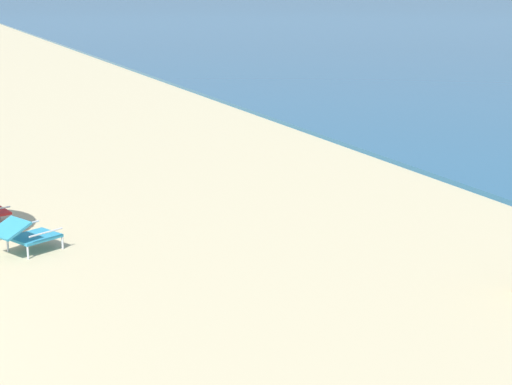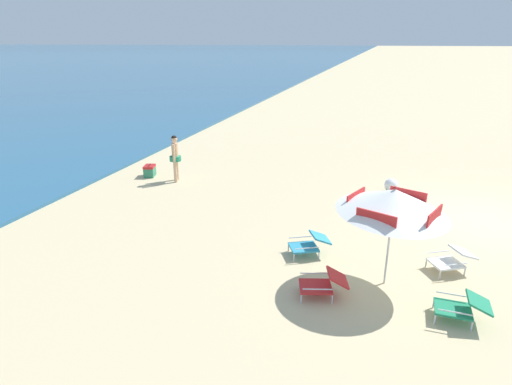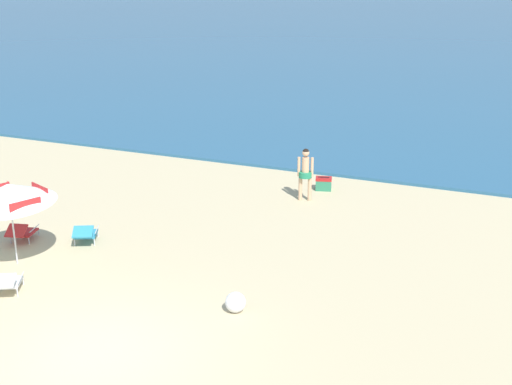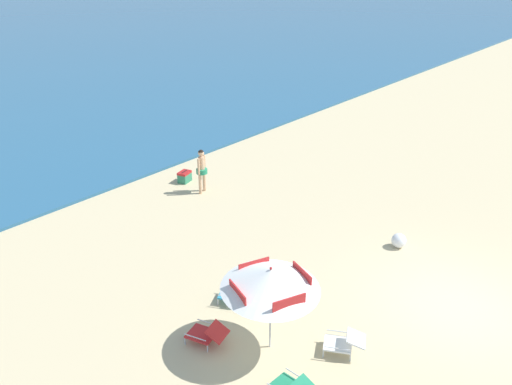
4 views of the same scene
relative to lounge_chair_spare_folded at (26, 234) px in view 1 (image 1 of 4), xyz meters
The scene contains 1 object.
lounge_chair_spare_folded is the anchor object (origin of this frame).
Camera 1 is at (7.47, 3.06, 3.54)m, focal length 54.64 mm.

